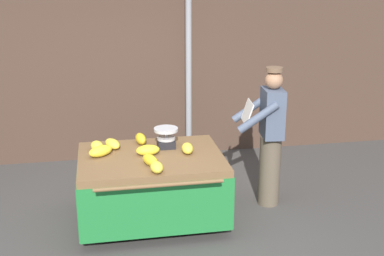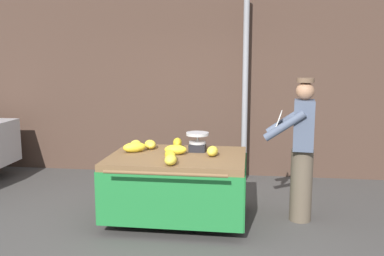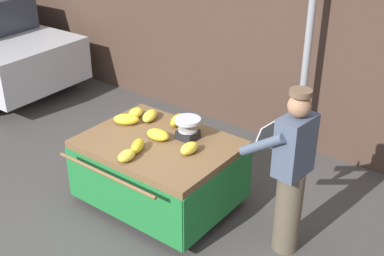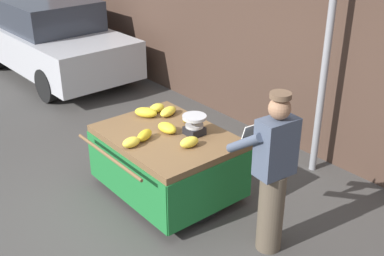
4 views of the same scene
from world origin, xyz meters
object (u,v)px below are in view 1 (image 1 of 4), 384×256
Objects in this scene: banana_bunch_3 at (150,160)px; banana_bunch_4 at (187,148)px; street_pole at (189,62)px; vendor_person at (270,137)px; banana_bunch_5 at (148,150)px; banana_bunch_1 at (97,146)px; banana_bunch_2 at (100,151)px; banana_bunch_6 at (112,144)px; banana_bunch_0 at (141,139)px; banana_cart at (151,173)px; weighing_scale at (166,138)px; banana_bunch_7 at (157,167)px.

banana_bunch_3 is 1.10× the size of banana_bunch_4.
street_pole is 1.75× the size of vendor_person.
banana_bunch_5 is (-0.79, -1.81, -0.64)m from street_pole.
banana_bunch_2 is at bearing -79.03° from banana_bunch_1.
street_pole reaches higher than banana_bunch_6.
banana_bunch_6 is 0.16× the size of vendor_person.
banana_cart is at bearing -80.11° from banana_bunch_0.
banana_bunch_4 is at bearing 32.05° from banana_bunch_3.
banana_bunch_5 is (-0.24, -0.22, -0.06)m from weighing_scale.
vendor_person is (1.49, 0.48, 0.01)m from banana_bunch_3.
banana_bunch_5 reaches higher than banana_bunch_7.
weighing_scale is at bearing -7.89° from banana_bunch_6.
vendor_person is at bearing 3.08° from banana_bunch_2.
banana_bunch_1 reaches higher than banana_cart.
banana_bunch_0 is at bearing 34.77° from banana_bunch_2.
vendor_person is (1.86, -0.13, 0.02)m from banana_bunch_6.
banana_bunch_3 is 1.15× the size of banana_bunch_7.
weighing_scale is at bearing -2.69° from banana_bunch_1.
banana_bunch_7 is at bearing -129.69° from banana_bunch_4.
banana_bunch_1 is at bearing 127.68° from banana_bunch_7.
banana_bunch_6 is at bearing 15.26° from banana_bunch_1.
weighing_scale is at bearing 11.70° from banana_bunch_2.
banana_bunch_7 reaches higher than banana_cart.
banana_bunch_2 is 1.09× the size of banana_bunch_5.
banana_bunch_5 is 1.49m from vendor_person.
banana_cart is 5.75× the size of banana_bunch_6.
banana_cart is 7.33× the size of banana_bunch_1.
banana_bunch_4 is (0.49, -0.42, -0.00)m from banana_bunch_0.
banana_bunch_1 is 1.02× the size of banana_bunch_7.
banana_bunch_0 is 0.95× the size of banana_bunch_5.
banana_bunch_2 is 1.02× the size of banana_bunch_6.
weighing_scale is 1.12× the size of banana_bunch_3.
banana_bunch_2 is 1.26× the size of banana_bunch_4.
banana_bunch_2 is 0.63m from banana_bunch_3.
weighing_scale is at bearing 65.09° from banana_bunch_3.
banana_bunch_0 is 0.89× the size of banana_bunch_6.
banana_bunch_4 is at bearing 0.29° from banana_cart.
weighing_scale is at bearing 74.78° from banana_bunch_7.
street_pole reaches higher than banana_bunch_0.
banana_bunch_7 is (0.42, -0.82, 0.00)m from banana_bunch_6.
banana_bunch_0 is at bearing 93.02° from banana_bunch_3.
banana_bunch_1 is at bearing 154.31° from banana_cart.
banana_bunch_3 is 1.56m from vendor_person.
street_pole is 2.19m from banana_cart.
banana_bunch_5 is (0.56, -0.25, 0.00)m from banana_bunch_1.
banana_bunch_5 is (0.04, -0.39, -0.01)m from banana_bunch_0.
banana_bunch_0 is at bearing 14.88° from banana_bunch_1.
street_pole is 13.59× the size of banana_bunch_1.
banana_bunch_2 is 0.28m from banana_bunch_6.
banana_bunch_1 is at bearing 177.58° from vendor_person.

